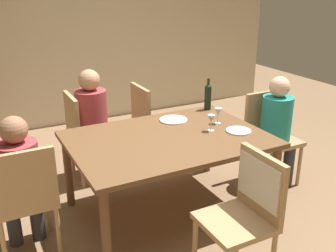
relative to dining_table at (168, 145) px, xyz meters
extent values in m
plane|color=#846647|center=(0.00, 0.00, -0.65)|extent=(10.00, 10.00, 0.00)
cube|color=beige|center=(0.00, 2.79, 0.70)|extent=(6.40, 0.12, 2.70)
cube|color=brown|center=(0.00, 0.00, 0.05)|extent=(1.65, 1.17, 0.04)
cylinder|color=brown|center=(-0.75, -0.52, -0.31)|extent=(0.07, 0.07, 0.69)
cylinder|color=brown|center=(0.75, -0.52, -0.31)|extent=(0.07, 0.07, 0.69)
cylinder|color=brown|center=(-0.75, 0.52, -0.31)|extent=(0.07, 0.07, 0.69)
cylinder|color=brown|center=(0.75, 0.52, -0.31)|extent=(0.07, 0.07, 0.69)
cylinder|color=tan|center=(-1.01, 0.19, -0.43)|extent=(0.04, 0.04, 0.44)
cylinder|color=tan|center=(-1.39, -0.19, -0.43)|extent=(0.04, 0.04, 0.44)
cylinder|color=tan|center=(-1.01, -0.19, -0.43)|extent=(0.04, 0.04, 0.44)
cube|color=tan|center=(-1.20, 0.00, -0.19)|extent=(0.44, 0.44, 0.04)
cube|color=tan|center=(-1.20, -0.20, 0.05)|extent=(0.44, 0.04, 0.44)
cylinder|color=tan|center=(-0.18, 1.16, -0.43)|extent=(0.04, 0.04, 0.44)
cylinder|color=tan|center=(-0.18, 0.78, -0.43)|extent=(0.04, 0.04, 0.44)
cylinder|color=tan|center=(-0.56, 1.16, -0.43)|extent=(0.04, 0.04, 0.44)
cylinder|color=tan|center=(-0.56, 0.78, -0.43)|extent=(0.04, 0.04, 0.44)
cube|color=tan|center=(-0.37, 0.97, -0.19)|extent=(0.44, 0.44, 0.04)
cube|color=tan|center=(-0.57, 0.97, 0.05)|extent=(0.04, 0.44, 0.44)
cylinder|color=tan|center=(1.39, -0.19, -0.43)|extent=(0.04, 0.04, 0.44)
cylinder|color=tan|center=(1.01, -0.19, -0.43)|extent=(0.04, 0.04, 0.44)
cylinder|color=tan|center=(1.39, 0.19, -0.43)|extent=(0.04, 0.04, 0.44)
cylinder|color=tan|center=(1.01, 0.19, -0.43)|extent=(0.04, 0.04, 0.44)
cube|color=tan|center=(1.20, 0.00, -0.19)|extent=(0.44, 0.44, 0.04)
cube|color=tan|center=(1.20, 0.20, 0.05)|extent=(0.44, 0.04, 0.44)
cylinder|color=tan|center=(0.56, 1.16, -0.43)|extent=(0.04, 0.04, 0.44)
cylinder|color=tan|center=(0.56, 0.78, -0.43)|extent=(0.04, 0.04, 0.44)
cylinder|color=tan|center=(0.18, 1.16, -0.43)|extent=(0.04, 0.04, 0.44)
cylinder|color=tan|center=(0.18, 0.78, -0.43)|extent=(0.04, 0.04, 0.44)
cube|color=tan|center=(0.37, 0.97, -0.19)|extent=(0.44, 0.44, 0.04)
cube|color=tan|center=(0.17, 0.97, 0.05)|extent=(0.04, 0.44, 0.44)
cylinder|color=tan|center=(-0.19, -0.78, -0.43)|extent=(0.04, 0.04, 0.44)
cylinder|color=tan|center=(0.19, -0.78, -0.43)|extent=(0.04, 0.04, 0.44)
cube|color=tan|center=(0.00, -0.97, -0.19)|extent=(0.44, 0.44, 0.04)
cube|color=tan|center=(0.20, -0.97, 0.05)|extent=(0.04, 0.44, 0.44)
cube|color=beige|center=(0.20, -0.97, 0.07)|extent=(0.07, 0.40, 0.31)
cylinder|color=#33333D|center=(-1.29, 0.14, -0.42)|extent=(0.11, 0.11, 0.46)
cylinder|color=#33333D|center=(-1.12, 0.14, -0.42)|extent=(0.11, 0.11, 0.46)
cylinder|color=#9E383D|center=(-1.20, 0.00, 0.03)|extent=(0.29, 0.29, 0.45)
sphere|color=#996B4C|center=(-1.20, 0.00, 0.35)|extent=(0.20, 0.20, 0.20)
cylinder|color=#33333D|center=(-0.22, 1.06, -0.42)|extent=(0.12, 0.12, 0.46)
cylinder|color=#33333D|center=(-0.22, 0.87, -0.42)|extent=(0.12, 0.12, 0.46)
cylinder|color=#9E383D|center=(-0.37, 0.97, 0.05)|extent=(0.32, 0.32, 0.49)
sphere|color=tan|center=(-0.37, 0.97, 0.40)|extent=(0.21, 0.21, 0.21)
cylinder|color=#33333D|center=(1.29, -0.14, -0.42)|extent=(0.11, 0.11, 0.46)
cylinder|color=#33333D|center=(1.11, -0.14, -0.42)|extent=(0.11, 0.11, 0.46)
cylinder|color=teal|center=(1.20, 0.00, 0.04)|extent=(0.30, 0.30, 0.46)
sphere|color=beige|center=(1.20, 0.00, 0.37)|extent=(0.20, 0.20, 0.20)
cylinder|color=black|center=(0.71, 0.48, 0.18)|extent=(0.07, 0.07, 0.21)
sphere|color=black|center=(0.71, 0.48, 0.30)|extent=(0.07, 0.07, 0.07)
cylinder|color=black|center=(0.71, 0.48, 0.35)|extent=(0.03, 0.03, 0.09)
cylinder|color=silver|center=(0.57, 0.09, 0.08)|extent=(0.06, 0.06, 0.00)
cylinder|color=silver|center=(0.57, 0.09, 0.11)|extent=(0.01, 0.01, 0.07)
cone|color=silver|center=(0.57, 0.09, 0.19)|extent=(0.07, 0.07, 0.07)
cylinder|color=silver|center=(0.40, -0.04, 0.08)|extent=(0.06, 0.06, 0.00)
cylinder|color=silver|center=(0.40, -0.04, 0.11)|extent=(0.01, 0.01, 0.07)
cone|color=silver|center=(0.40, -0.04, 0.19)|extent=(0.07, 0.07, 0.07)
cylinder|color=white|center=(0.24, 0.34, 0.08)|extent=(0.26, 0.26, 0.01)
cylinder|color=white|center=(0.61, -0.17, 0.08)|extent=(0.22, 0.22, 0.01)
camera|label=1|loc=(-1.43, -2.74, 1.33)|focal=41.99mm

